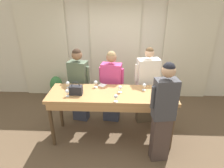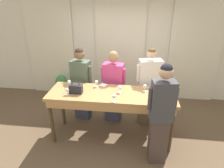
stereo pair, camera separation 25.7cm
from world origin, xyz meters
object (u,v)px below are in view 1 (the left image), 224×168
handbag (76,90)px  wine_glass_back_left (120,88)px  guest_cream_sweater (147,86)px  wine_glass_back_mid (68,83)px  tasting_bar (112,98)px  guest_pink_top (111,87)px  wine_glass_center_right (163,95)px  wine_glass_front_right (96,83)px  potted_plant (57,88)px  wine_glass_front_left (67,92)px  wine_glass_center_left (144,86)px  wine_glass_front_mid (158,88)px  wine_glass_center_mid (116,97)px  host_pouring (163,113)px  wine_bottle (169,93)px  guest_olive_jacket (79,85)px

handbag → wine_glass_back_left: bearing=8.2°
guest_cream_sweater → wine_glass_back_mid: bearing=-165.0°
tasting_bar → guest_pink_top: (-0.04, 0.63, -0.06)m
wine_glass_center_right → wine_glass_back_mid: 1.83m
tasting_bar → wine_glass_center_right: wine_glass_center_right is taller
wine_glass_front_right → potted_plant: size_ratio=0.21×
wine_glass_front_left → wine_glass_center_left: size_ratio=1.00×
wine_glass_front_mid → wine_glass_back_mid: 1.75m
wine_glass_front_left → wine_glass_front_right: 0.62m
wine_glass_back_left → wine_glass_back_mid: (-1.04, 0.14, 0.00)m
wine_glass_front_right → guest_pink_top: (0.30, 0.37, -0.26)m
wine_glass_center_mid → host_pouring: 0.83m
wine_glass_center_left → tasting_bar: bearing=-164.3°
wine_bottle → guest_olive_jacket: (-1.77, 0.80, -0.26)m
wine_glass_back_left → host_pouring: size_ratio=0.07×
handbag → wine_glass_center_mid: 0.78m
tasting_bar → wine_glass_front_left: 0.84m
wine_glass_front_right → guest_cream_sweater: size_ratio=0.08×
wine_glass_center_mid → wine_glass_center_right: size_ratio=1.00×
wine_glass_center_right → wine_glass_back_mid: same height
wine_glass_front_mid → wine_glass_back_left: same height
tasting_bar → guest_pink_top: bearing=93.3°
guest_olive_jacket → guest_cream_sweater: (1.49, 0.00, -0.00)m
wine_glass_center_mid → wine_glass_center_right: bearing=5.6°
handbag → wine_glass_back_mid: bearing=129.8°
wine_glass_back_mid → potted_plant: size_ratio=0.21×
wine_glass_center_left → guest_cream_sweater: guest_cream_sweater is taller
wine_glass_front_right → guest_olive_jacket: size_ratio=0.08×
host_pouring → tasting_bar: bearing=148.1°
wine_glass_back_left → potted_plant: (-1.76, 1.53, -0.78)m
wine_glass_front_left → guest_olive_jacket: 0.81m
tasting_bar → wine_glass_center_left: bearing=15.7°
wine_glass_front_right → host_pouring: bearing=-33.7°
wine_glass_center_left → wine_glass_back_mid: same height
guest_olive_jacket → handbag: bearing=-82.5°
wine_glass_front_mid → wine_glass_center_right: size_ratio=1.00×
wine_glass_front_left → wine_glass_center_right: size_ratio=1.00×
tasting_bar → guest_olive_jacket: size_ratio=1.41×
wine_glass_front_right → wine_glass_back_mid: same height
wine_glass_back_mid → tasting_bar: bearing=-12.8°
wine_glass_front_mid → guest_cream_sweater: 0.63m
guest_pink_top → guest_cream_sweater: (0.78, -0.00, 0.02)m
wine_glass_front_right → guest_pink_top: bearing=51.2°
wine_glass_center_left → potted_plant: wine_glass_center_left is taller
guest_olive_jacket → wine_glass_back_mid: bearing=-106.2°
wine_bottle → wine_glass_front_mid: wine_bottle is taller
guest_cream_sweater → potted_plant: (-2.35, 0.95, -0.55)m
wine_glass_center_right → tasting_bar: bearing=166.5°
wine_glass_front_left → guest_pink_top: bearing=45.4°
wine_glass_back_mid → host_pouring: size_ratio=0.07×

